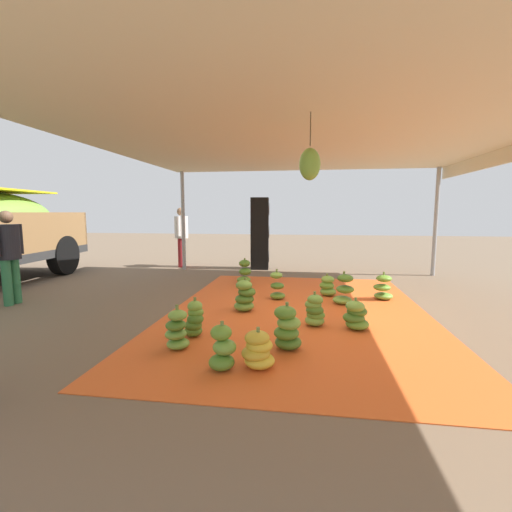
{
  "coord_description": "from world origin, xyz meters",
  "views": [
    {
      "loc": [
        -5.58,
        -0.13,
        1.59
      ],
      "look_at": [
        0.77,
        0.81,
        0.8
      ],
      "focal_mm": 24.63,
      "sensor_mm": 36.0,
      "label": 1
    }
  ],
  "objects_px": {
    "banana_bunch_5": "(244,273)",
    "banana_bunch_7": "(277,287)",
    "banana_bunch_4": "(344,291)",
    "banana_bunch_12": "(383,288)",
    "banana_bunch_1": "(222,349)",
    "banana_bunch_3": "(287,329)",
    "banana_bunch_8": "(177,331)",
    "banana_bunch_6": "(258,350)",
    "banana_bunch_2": "(328,286)",
    "banana_bunch_0": "(356,316)",
    "banana_bunch_10": "(315,311)",
    "worker_1": "(9,250)",
    "banana_bunch_11": "(194,320)",
    "banana_bunch_9": "(245,297)",
    "speaker_stack": "(260,234)",
    "worker_0": "(181,232)"
  },
  "relations": [
    {
      "from": "banana_bunch_12",
      "to": "banana_bunch_7",
      "type": "bearing_deg",
      "value": 97.45
    },
    {
      "from": "banana_bunch_3",
      "to": "banana_bunch_10",
      "type": "xyz_separation_m",
      "value": [
        0.94,
        -0.33,
        -0.04
      ]
    },
    {
      "from": "banana_bunch_4",
      "to": "speaker_stack",
      "type": "bearing_deg",
      "value": 28.09
    },
    {
      "from": "banana_bunch_8",
      "to": "banana_bunch_10",
      "type": "relative_size",
      "value": 1.1
    },
    {
      "from": "banana_bunch_5",
      "to": "banana_bunch_7",
      "type": "relative_size",
      "value": 1.02
    },
    {
      "from": "banana_bunch_4",
      "to": "banana_bunch_11",
      "type": "xyz_separation_m",
      "value": [
        -1.94,
        2.06,
        -0.02
      ]
    },
    {
      "from": "banana_bunch_7",
      "to": "banana_bunch_4",
      "type": "bearing_deg",
      "value": -98.67
    },
    {
      "from": "banana_bunch_1",
      "to": "banana_bunch_11",
      "type": "xyz_separation_m",
      "value": [
        0.87,
        0.58,
        0.01
      ]
    },
    {
      "from": "banana_bunch_9",
      "to": "banana_bunch_5",
      "type": "bearing_deg",
      "value": 10.44
    },
    {
      "from": "banana_bunch_12",
      "to": "banana_bunch_6",
      "type": "bearing_deg",
      "value": 149.35
    },
    {
      "from": "banana_bunch_8",
      "to": "banana_bunch_11",
      "type": "height_order",
      "value": "banana_bunch_8"
    },
    {
      "from": "banana_bunch_4",
      "to": "banana_bunch_9",
      "type": "height_order",
      "value": "banana_bunch_4"
    },
    {
      "from": "banana_bunch_9",
      "to": "banana_bunch_3",
      "type": "bearing_deg",
      "value": -153.06
    },
    {
      "from": "banana_bunch_9",
      "to": "speaker_stack",
      "type": "distance_m",
      "value": 4.47
    },
    {
      "from": "banana_bunch_6",
      "to": "worker_1",
      "type": "height_order",
      "value": "worker_1"
    },
    {
      "from": "banana_bunch_1",
      "to": "banana_bunch_4",
      "type": "height_order",
      "value": "banana_bunch_4"
    },
    {
      "from": "banana_bunch_1",
      "to": "banana_bunch_3",
      "type": "height_order",
      "value": "banana_bunch_3"
    },
    {
      "from": "banana_bunch_5",
      "to": "banana_bunch_8",
      "type": "height_order",
      "value": "banana_bunch_5"
    },
    {
      "from": "banana_bunch_1",
      "to": "banana_bunch_7",
      "type": "height_order",
      "value": "banana_bunch_7"
    },
    {
      "from": "banana_bunch_5",
      "to": "speaker_stack",
      "type": "relative_size",
      "value": 0.29
    },
    {
      "from": "banana_bunch_2",
      "to": "banana_bunch_12",
      "type": "xyz_separation_m",
      "value": [
        -0.16,
        -0.99,
        0.03
      ]
    },
    {
      "from": "banana_bunch_12",
      "to": "speaker_stack",
      "type": "height_order",
      "value": "speaker_stack"
    },
    {
      "from": "banana_bunch_0",
      "to": "banana_bunch_5",
      "type": "xyz_separation_m",
      "value": [
        2.83,
        2.06,
        0.06
      ]
    },
    {
      "from": "speaker_stack",
      "to": "banana_bunch_6",
      "type": "bearing_deg",
      "value": -172.39
    },
    {
      "from": "banana_bunch_9",
      "to": "banana_bunch_7",
      "type": "bearing_deg",
      "value": -27.71
    },
    {
      "from": "banana_bunch_5",
      "to": "banana_bunch_10",
      "type": "bearing_deg",
      "value": -151.36
    },
    {
      "from": "banana_bunch_0",
      "to": "banana_bunch_11",
      "type": "height_order",
      "value": "banana_bunch_11"
    },
    {
      "from": "banana_bunch_6",
      "to": "banana_bunch_7",
      "type": "height_order",
      "value": "banana_bunch_7"
    },
    {
      "from": "banana_bunch_11",
      "to": "banana_bunch_12",
      "type": "xyz_separation_m",
      "value": [
        2.37,
        -2.8,
        -0.01
      ]
    },
    {
      "from": "speaker_stack",
      "to": "banana_bunch_11",
      "type": "bearing_deg",
      "value": 179.23
    },
    {
      "from": "banana_bunch_0",
      "to": "worker_0",
      "type": "bearing_deg",
      "value": 40.66
    },
    {
      "from": "banana_bunch_8",
      "to": "banana_bunch_11",
      "type": "xyz_separation_m",
      "value": [
        0.45,
        -0.06,
        -0.0
      ]
    },
    {
      "from": "banana_bunch_4",
      "to": "banana_bunch_7",
      "type": "height_order",
      "value": "banana_bunch_4"
    },
    {
      "from": "banana_bunch_10",
      "to": "speaker_stack",
      "type": "relative_size",
      "value": 0.24
    },
    {
      "from": "banana_bunch_6",
      "to": "banana_bunch_7",
      "type": "xyz_separation_m",
      "value": [
        2.89,
        0.06,
        0.05
      ]
    },
    {
      "from": "worker_1",
      "to": "banana_bunch_11",
      "type": "bearing_deg",
      "value": -106.81
    },
    {
      "from": "banana_bunch_1",
      "to": "banana_bunch_3",
      "type": "distance_m",
      "value": 0.87
    },
    {
      "from": "banana_bunch_12",
      "to": "banana_bunch_0",
      "type": "bearing_deg",
      "value": 157.98
    },
    {
      "from": "banana_bunch_0",
      "to": "speaker_stack",
      "type": "height_order",
      "value": "speaker_stack"
    },
    {
      "from": "banana_bunch_0",
      "to": "banana_bunch_7",
      "type": "xyz_separation_m",
      "value": [
        1.51,
        1.21,
        0.05
      ]
    },
    {
      "from": "banana_bunch_4",
      "to": "speaker_stack",
      "type": "xyz_separation_m",
      "value": [
        3.72,
        1.98,
        0.76
      ]
    },
    {
      "from": "banana_bunch_1",
      "to": "worker_1",
      "type": "height_order",
      "value": "worker_1"
    },
    {
      "from": "banana_bunch_10",
      "to": "worker_1",
      "type": "relative_size",
      "value": 0.3
    },
    {
      "from": "banana_bunch_2",
      "to": "banana_bunch_0",
      "type": "bearing_deg",
      "value": -171.76
    },
    {
      "from": "banana_bunch_2",
      "to": "banana_bunch_8",
      "type": "relative_size",
      "value": 0.81
    },
    {
      "from": "banana_bunch_2",
      "to": "speaker_stack",
      "type": "distance_m",
      "value": 3.66
    },
    {
      "from": "banana_bunch_0",
      "to": "speaker_stack",
      "type": "relative_size",
      "value": 0.23
    },
    {
      "from": "banana_bunch_11",
      "to": "banana_bunch_12",
      "type": "relative_size",
      "value": 1.0
    },
    {
      "from": "banana_bunch_5",
      "to": "banana_bunch_9",
      "type": "xyz_separation_m",
      "value": [
        -2.18,
        -0.4,
        -0.01
      ]
    },
    {
      "from": "banana_bunch_1",
      "to": "banana_bunch_8",
      "type": "xyz_separation_m",
      "value": [
        0.43,
        0.65,
        0.01
      ]
    }
  ]
}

